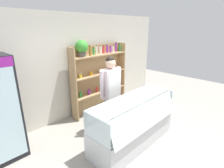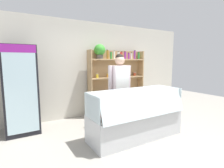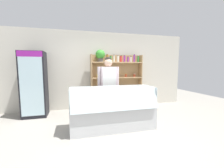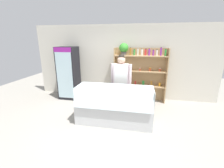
{
  "view_description": "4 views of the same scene",
  "coord_description": "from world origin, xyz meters",
  "px_view_note": "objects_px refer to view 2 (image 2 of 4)",
  "views": [
    {
      "loc": [
        -2.52,
        -1.81,
        2.36
      ],
      "look_at": [
        0.1,
        0.75,
        1.16
      ],
      "focal_mm": 28.0,
      "sensor_mm": 36.0,
      "label": 1
    },
    {
      "loc": [
        -2.17,
        -2.67,
        1.6
      ],
      "look_at": [
        -0.12,
        0.78,
        1.06
      ],
      "focal_mm": 28.0,
      "sensor_mm": 36.0,
      "label": 2
    },
    {
      "loc": [
        -0.87,
        -3.28,
        1.49
      ],
      "look_at": [
        0.16,
        0.57,
        1.02
      ],
      "focal_mm": 24.0,
      "sensor_mm": 36.0,
      "label": 3
    },
    {
      "loc": [
        0.67,
        -3.5,
        2.16
      ],
      "look_at": [
        -0.16,
        0.83,
        0.85
      ],
      "focal_mm": 24.0,
      "sensor_mm": 36.0,
      "label": 4
    }
  ],
  "objects_px": {
    "shelving_unit": "(114,74)",
    "deli_display_case": "(135,123)",
    "shop_clerk": "(120,84)",
    "drinks_fridge": "(20,90)"
  },
  "relations": [
    {
      "from": "shelving_unit",
      "to": "deli_display_case",
      "type": "relative_size",
      "value": 1.03
    },
    {
      "from": "shop_clerk",
      "to": "deli_display_case",
      "type": "bearing_deg",
      "value": -96.2
    },
    {
      "from": "drinks_fridge",
      "to": "shop_clerk",
      "type": "relative_size",
      "value": 1.09
    },
    {
      "from": "shelving_unit",
      "to": "deli_display_case",
      "type": "xyz_separation_m",
      "value": [
        -0.52,
        -1.73,
        -0.88
      ]
    },
    {
      "from": "drinks_fridge",
      "to": "shelving_unit",
      "type": "relative_size",
      "value": 0.94
    },
    {
      "from": "shelving_unit",
      "to": "drinks_fridge",
      "type": "bearing_deg",
      "value": -174.85
    },
    {
      "from": "drinks_fridge",
      "to": "shelving_unit",
      "type": "distance_m",
      "value": 2.55
    },
    {
      "from": "shelving_unit",
      "to": "shop_clerk",
      "type": "distance_m",
      "value": 1.1
    },
    {
      "from": "shelving_unit",
      "to": "shop_clerk",
      "type": "height_order",
      "value": "shelving_unit"
    },
    {
      "from": "deli_display_case",
      "to": "shop_clerk",
      "type": "height_order",
      "value": "shop_clerk"
    }
  ]
}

